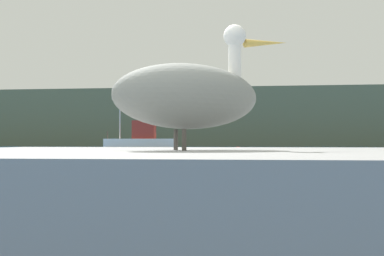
{
  "coord_description": "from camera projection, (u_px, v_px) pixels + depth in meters",
  "views": [
    {
      "loc": [
        1.04,
        -2.75,
        0.82
      ],
      "look_at": [
        -1.08,
        15.57,
        1.33
      ],
      "focal_mm": 42.34,
      "sensor_mm": 36.0,
      "label": 1
    }
  ],
  "objects": [
    {
      "name": "hillside_backdrop",
      "position": [
        237.0,
        118.0,
        66.98
      ],
      "size": [
        140.0,
        11.15,
        8.21
      ],
      "primitive_type": "cube",
      "color": "#5B664C",
      "rests_on": "ground"
    },
    {
      "name": "pier_dock",
      "position": [
        187.0,
        207.0,
        3.0
      ],
      "size": [
        3.77,
        2.9,
        0.75
      ],
      "primitive_type": "cube",
      "color": "gray",
      "rests_on": "ground"
    },
    {
      "name": "pelican",
      "position": [
        189.0,
        95.0,
        3.03
      ],
      "size": [
        1.27,
        0.89,
        0.87
      ],
      "rotation": [
        0.0,
        0.0,
        0.48
      ],
      "color": "gray",
      "rests_on": "pier_dock"
    },
    {
      "name": "fishing_boat_white",
      "position": [
        142.0,
        140.0,
        42.1
      ],
      "size": [
        6.67,
        1.86,
        5.38
      ],
      "rotation": [
        0.0,
        0.0,
        3.16
      ],
      "color": "white",
      "rests_on": "ground"
    },
    {
      "name": "mooring_buoy",
      "position": [
        238.0,
        155.0,
        16.64
      ],
      "size": [
        0.59,
        0.59,
        0.59
      ],
      "primitive_type": "sphere",
      "color": "red",
      "rests_on": "ground"
    }
  ]
}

